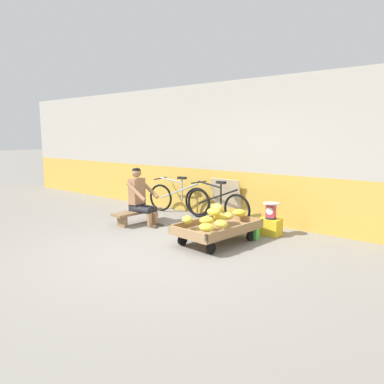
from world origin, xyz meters
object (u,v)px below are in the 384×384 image
Objects in this scene: low_bench at (137,214)px; plastic_crate at (270,227)px; shopping_bag at (253,233)px; vendor_seated at (140,196)px; weighing_scale at (271,211)px; bicycle_far_left at (217,205)px; sign_board at (227,199)px; bicycle_near_left at (178,198)px; banana_cart at (217,229)px.

plastic_crate is at bearing 19.80° from low_bench.
vendor_seated is at bearing -168.63° from shopping_bag.
shopping_bag is (-0.10, -0.43, -0.33)m from weighing_scale.
low_bench is at bearing -168.84° from shopping_bag.
bicycle_far_left is 0.35m from sign_board.
plastic_crate is (2.43, 0.90, -0.42)m from vendor_seated.
weighing_scale is 0.18× the size of bicycle_far_left.
shopping_bag is at bearing -17.99° from bicycle_near_left.
weighing_scale reaches higher than shopping_bag.
shopping_bag is at bearing -40.06° from sign_board.
weighing_scale is (0.47, 0.99, 0.21)m from banana_cart.
bicycle_near_left is (-2.50, 0.35, -0.10)m from weighing_scale.
banana_cart is 0.92× the size of bicycle_far_left.
weighing_scale is 1.47m from sign_board.
shopping_bag is (0.37, 0.56, -0.12)m from banana_cart.
bicycle_far_left is 6.91× the size of shopping_bag.
plastic_crate is at bearing 64.48° from banana_cart.
vendor_seated is at bearing -86.82° from bicycle_near_left.
bicycle_near_left reaches higher than shopping_bag.
weighing_scale is at bearing 20.26° from vendor_seated.
sign_board reaches higher than bicycle_far_left.
sign_board is at bearing 53.96° from vendor_seated.
banana_cart is 5.09× the size of weighing_scale.
shopping_bag is at bearing -103.67° from weighing_scale.
banana_cart is 6.36× the size of shopping_bag.
bicycle_near_left is (-0.07, 1.25, -0.21)m from vendor_seated.
vendor_seated is 1.86m from sign_board.
low_bench is 0.38m from vendor_seated.
plastic_crate is 1.20× the size of weighing_scale.
sign_board is at bearing 12.51° from bicycle_near_left.
vendor_seated is 3.17× the size of plastic_crate.
plastic_crate is 0.41× the size of sign_board.
sign_board is at bearing 139.94° from shopping_bag.
low_bench is 0.68× the size of bicycle_near_left.
sign_board is (-1.34, 0.61, 0.29)m from plastic_crate.
vendor_seated is at bearing -126.04° from sign_board.
banana_cart is at bearing -115.52° from plastic_crate.
bicycle_far_left is (-1.37, 0.27, -0.10)m from weighing_scale.
vendor_seated is 1.30× the size of sign_board.
vendor_seated is 3.80× the size of weighing_scale.
bicycle_near_left is 2.53m from shopping_bag.
sign_board reaches higher than banana_cart.
bicycle_far_left reaches higher than shopping_bag.
bicycle_near_left is at bearing 162.01° from shopping_bag.
vendor_seated is at bearing 177.22° from banana_cart.
banana_cart reaches higher than shopping_bag.
weighing_scale is at bearing -24.41° from sign_board.
plastic_crate is at bearing 76.37° from shopping_bag.
banana_cart reaches higher than low_bench.
low_bench is 0.98× the size of vendor_seated.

